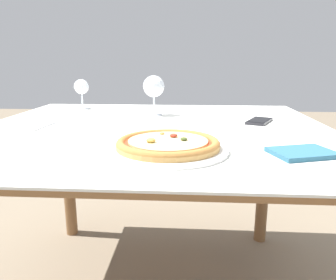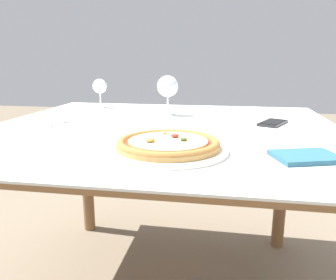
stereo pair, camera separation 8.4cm
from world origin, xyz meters
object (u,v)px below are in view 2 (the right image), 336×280
wine_glass_far_left (168,87)px  cell_phone (273,123)px  fork (60,123)px  dining_table (163,147)px  wine_glass_far_right (100,87)px  pizza_plate (168,145)px

wine_glass_far_left → cell_phone: size_ratio=1.05×
fork → wine_glass_far_left: wine_glass_far_left is taller
fork → dining_table: bearing=1.8°
fork → wine_glass_far_left: size_ratio=1.01×
wine_glass_far_right → dining_table: bearing=-46.7°
dining_table → cell_phone: (0.39, 0.11, 0.08)m
fork → wine_glass_far_left: bearing=36.1°
wine_glass_far_left → cell_phone: wine_glass_far_left is taller
fork → wine_glass_far_right: (-0.01, 0.43, 0.10)m
wine_glass_far_left → cell_phone: bearing=-18.3°
wine_glass_far_left → wine_glass_far_right: 0.40m
pizza_plate → fork: 0.55m
fork → cell_phone: size_ratio=1.06×
dining_table → wine_glass_far_left: (-0.02, 0.25, 0.19)m
fork → cell_phone: bearing=9.1°
dining_table → pizza_plate: bearing=-77.0°
pizza_plate → wine_glass_far_left: 0.58m
dining_table → pizza_plate: pizza_plate is taller
cell_phone → pizza_plate: bearing=-127.0°
pizza_plate → wine_glass_far_left: bearing=99.8°
pizza_plate → fork: (-0.46, 0.30, -0.01)m
wine_glass_far_right → cell_phone: 0.84m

